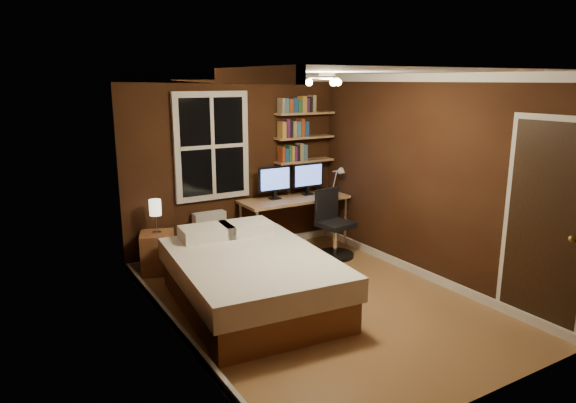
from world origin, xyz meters
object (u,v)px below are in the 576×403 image
desk (294,202)px  monitor_right (308,179)px  nightstand (158,253)px  desk_lamp (338,180)px  bed (251,279)px  bedside_lamp (156,216)px  monitor_left (275,183)px  radiator (210,236)px  office_chair (333,232)px

desk → monitor_right: 0.42m
nightstand → desk_lamp: desk_lamp is taller
bed → monitor_right: (1.73, 1.53, 0.69)m
bedside_lamp → monitor_left: (1.73, 0.01, 0.25)m
desk → bedside_lamp: bearing=178.0°
bed → bedside_lamp: (-0.57, 1.52, 0.43)m
monitor_right → desk_lamp: (0.38, -0.22, -0.02)m
nightstand → radiator: radiator is taller
radiator → nightstand: bearing=-170.3°
bedside_lamp → desk_lamp: (2.68, -0.21, 0.24)m
nightstand → bedside_lamp: bearing=0.0°
radiator → desk: (1.24, -0.20, 0.37)m
office_chair → nightstand: bearing=156.8°
desk_lamp → monitor_left: bearing=167.2°
nightstand → monitor_left: bearing=18.8°
bedside_lamp → desk: bearing=-2.0°
desk_lamp → monitor_right: bearing=150.8°
desk_lamp → office_chair: size_ratio=0.46×
bedside_lamp → radiator: 0.88m
bed → monitor_left: monitor_left is taller
bedside_lamp → office_chair: bearing=-15.7°
bed → desk_lamp: (2.11, 1.31, 0.67)m
bed → nightstand: bed is taller
monitor_left → desk_lamp: size_ratio=1.17×
bedside_lamp → monitor_right: 2.31m
radiator → monitor_right: (1.53, -0.12, 0.66)m
office_chair → monitor_right: bearing=82.5°
bed → desk_lamp: 2.58m
monitor_right → office_chair: size_ratio=0.54×
monitor_left → bedside_lamp: bearing=-179.7°
bed → desk_lamp: size_ratio=5.18×
bed → nightstand: size_ratio=4.33×
office_chair → desk: bearing=108.9°
radiator → monitor_right: 1.67m
desk_lamp → bedside_lamp: bearing=175.6°
bedside_lamp → monitor_right: bearing=0.2°
bed → monitor_left: bearing=57.8°
desk → radiator: bearing=170.7°
bed → desk_lamp: desk_lamp is taller
bed → radiator: size_ratio=3.42×
monitor_right → nightstand: bearing=-179.8°
desk → monitor_right: size_ratio=3.11×
radiator → desk_lamp: (1.91, -0.34, 0.65)m
radiator → desk_lamp: desk_lamp is taller
desk → office_chair: 0.73m
radiator → monitor_left: 1.18m
nightstand → monitor_left: size_ratio=1.02×
nightstand → radiator: (0.77, 0.13, 0.07)m
radiator → desk_lamp: 2.05m
radiator → desk_lamp: bearing=-10.0°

